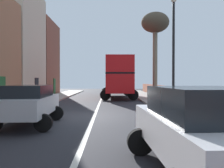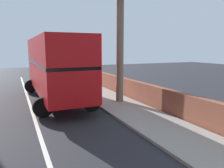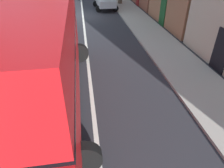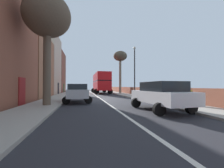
{
  "view_description": "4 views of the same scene",
  "coord_description": "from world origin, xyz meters",
  "px_view_note": "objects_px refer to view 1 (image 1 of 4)",
  "views": [
    {
      "loc": [
        0.74,
        -12.53,
        1.82
      ],
      "look_at": [
        0.98,
        5.12,
        1.57
      ],
      "focal_mm": 39.23,
      "sensor_mm": 36.0,
      "label": 1
    },
    {
      "loc": [
        -0.78,
        -1.02,
        3.37
      ],
      "look_at": [
        1.96,
        4.98,
        2.3
      ],
      "focal_mm": 34.89,
      "sensor_mm": 36.0,
      "label": 2
    },
    {
      "loc": [
        0.17,
        20.26,
        5.03
      ],
      "look_at": [
        -0.66,
        14.74,
        1.43
      ],
      "focal_mm": 32.28,
      "sensor_mm": 36.0,
      "label": 3
    },
    {
      "loc": [
        -2.06,
        -15.57,
        1.44
      ],
      "look_at": [
        1.97,
        3.49,
        1.76
      ],
      "focal_mm": 22.42,
      "sensor_mm": 36.0,
      "label": 4
    }
  ],
  "objects_px": {
    "parked_car_silver_left_0": "(29,102)",
    "street_tree_right_3": "(155,26)",
    "lamppost_right": "(173,44)",
    "double_decker_bus": "(118,76)",
    "parked_car_white_right_2": "(203,126)"
  },
  "relations": [
    {
      "from": "double_decker_bus",
      "to": "parked_car_silver_left_0",
      "type": "relative_size",
      "value": 2.35
    },
    {
      "from": "parked_car_silver_left_0",
      "to": "street_tree_right_3",
      "type": "bearing_deg",
      "value": 60.48
    },
    {
      "from": "double_decker_bus",
      "to": "street_tree_right_3",
      "type": "xyz_separation_m",
      "value": [
        3.5,
        -2.41,
        4.71
      ]
    },
    {
      "from": "parked_car_white_right_2",
      "to": "parked_car_silver_left_0",
      "type": "bearing_deg",
      "value": 133.02
    },
    {
      "from": "double_decker_bus",
      "to": "street_tree_right_3",
      "type": "bearing_deg",
      "value": -34.55
    },
    {
      "from": "parked_car_silver_left_0",
      "to": "parked_car_white_right_2",
      "type": "xyz_separation_m",
      "value": [
        5.0,
        -5.36,
        0.03
      ]
    },
    {
      "from": "parked_car_silver_left_0",
      "to": "street_tree_right_3",
      "type": "height_order",
      "value": "street_tree_right_3"
    },
    {
      "from": "double_decker_bus",
      "to": "street_tree_right_3",
      "type": "relative_size",
      "value": 1.22
    },
    {
      "from": "double_decker_bus",
      "to": "parked_car_white_right_2",
      "type": "bearing_deg",
      "value": -87.85
    },
    {
      "from": "parked_car_silver_left_0",
      "to": "lamppost_right",
      "type": "height_order",
      "value": "lamppost_right"
    },
    {
      "from": "double_decker_bus",
      "to": "parked_car_white_right_2",
      "type": "distance_m",
      "value": 21.44
    },
    {
      "from": "street_tree_right_3",
      "to": "lamppost_right",
      "type": "height_order",
      "value": "street_tree_right_3"
    },
    {
      "from": "lamppost_right",
      "to": "double_decker_bus",
      "type": "bearing_deg",
      "value": 101.74
    },
    {
      "from": "parked_car_white_right_2",
      "to": "lamppost_right",
      "type": "distance_m",
      "value": 9.48
    },
    {
      "from": "parked_car_white_right_2",
      "to": "street_tree_right_3",
      "type": "height_order",
      "value": "street_tree_right_3"
    }
  ]
}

